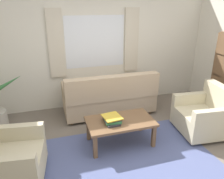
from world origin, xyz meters
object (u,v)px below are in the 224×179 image
Objects in this scene: coffee_table at (120,123)px; armchair_left at (5,160)px; armchair_right at (205,115)px; couch at (110,97)px; book_stack_on_table at (112,119)px.

armchair_left is at bearing -167.40° from coffee_table.
armchair_left is 3.30m from armchair_right.
couch is 1.13m from coffee_table.
coffee_table is (-1.58, 0.12, 0.03)m from armchair_right.
book_stack_on_table is (-1.73, 0.11, 0.14)m from armchair_right.
armchair_left is 1.75m from coffee_table.
book_stack_on_table is at bearing -87.82° from armchair_right.
coffee_table is (-0.15, -1.12, 0.01)m from couch.
couch reaches higher than armchair_left.
couch is 2.02× the size of armchair_left.
coffee_table is (1.71, 0.38, 0.03)m from armchair_left.
couch is 2.39m from armchair_left.
armchair_left is at bearing 38.87° from couch.
armchair_left is 1.61m from book_stack_on_table.
armchair_right is 1.73m from book_stack_on_table.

